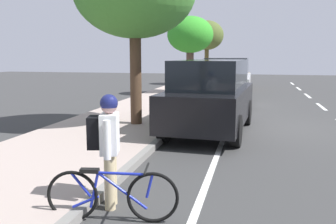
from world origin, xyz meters
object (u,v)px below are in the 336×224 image
Objects in this scene: parked_sedan_tan_nearest at (235,77)px; street_tree_mid_block at (190,36)px; bicycle_at_curb at (112,195)px; fire_hydrant at (178,99)px; parked_suv_white_second at (228,80)px; parked_suv_black_mid at (211,96)px; street_tree_near_cyclist at (207,36)px; cyclist_with_backpack at (107,140)px.

street_tree_mid_block is at bearing 64.20° from parked_sedan_tan_nearest.
bicycle_at_curb is 2.02× the size of fire_hydrant.
fire_hydrant is at bearing 82.53° from parked_sedan_tan_nearest.
parked_suv_white_second is 12.03m from bicycle_at_curb.
parked_suv_black_mid reaches higher than fire_hydrant.
parked_sedan_tan_nearest is 4.23m from street_tree_near_cyclist.
parked_suv_white_second reaches higher than bicycle_at_curb.
cyclist_with_backpack is 14.97m from street_tree_mid_block.
fire_hydrant is (0.67, -8.12, -0.40)m from cyclist_with_backpack.
parked_sedan_tan_nearest is 5.24× the size of fire_hydrant.
street_tree_near_cyclist reaches higher than parked_sedan_tan_nearest.
cyclist_with_backpack is 21.86m from street_tree_near_cyclist.
parked_sedan_tan_nearest is at bearing 131.07° from street_tree_near_cyclist.
bicycle_at_curb is at bearing 95.96° from fire_hydrant.
bicycle_at_curb is at bearing 88.37° from parked_sedan_tan_nearest.
street_tree_near_cyclist is 1.09× the size of street_tree_mid_block.
cyclist_with_backpack is at bearing 93.62° from street_tree_near_cyclist.
fire_hydrant is at bearing -85.30° from cyclist_with_backpack.
parked_suv_white_second is at bearing 102.25° from street_tree_near_cyclist.
street_tree_near_cyclist is (1.37, -21.68, 2.45)m from cyclist_with_backpack.
street_tree_mid_block is (2.15, 4.46, 2.35)m from parked_sedan_tan_nearest.
parked_suv_white_second is 4.40m from street_tree_mid_block.
bicycle_at_curb is (0.60, 12.00, -0.67)m from parked_suv_white_second.
street_tree_near_cyclist reaches higher than fire_hydrant.
street_tree_near_cyclist reaches higher than street_tree_mid_block.
parked_suv_black_mid is 1.11× the size of street_tree_near_cyclist.
bicycle_at_curb is at bearing 117.03° from cyclist_with_backpack.
parked_sedan_tan_nearest is 2.74× the size of cyclist_with_backpack.
parked_suv_black_mid is 16.58m from street_tree_near_cyclist.
street_tree_mid_block reaches higher than parked_suv_black_mid.
street_tree_near_cyclist reaches higher than parked_suv_white_second.
parked_sedan_tan_nearest is at bearing -91.63° from bicycle_at_curb.
street_tree_near_cyclist reaches higher than parked_suv_black_mid.
street_tree_mid_block is at bearing -55.48° from parked_suv_white_second.
fire_hydrant is (0.89, -8.56, 0.20)m from bicycle_at_curb.
bicycle_at_curb is 0.79m from cyclist_with_backpack.
bicycle_at_curb is (0.58, 5.86, -0.67)m from parked_suv_black_mid.
parked_suv_black_mid is at bearing 89.81° from parked_suv_white_second.
fire_hydrant is (1.45, 11.09, -0.19)m from parked_sedan_tan_nearest.
street_tree_near_cyclist is at bearing -85.87° from bicycle_at_curb.
street_tree_near_cyclist is at bearing -86.38° from cyclist_with_backpack.
street_tree_near_cyclist is (2.20, -10.13, 2.39)m from parked_suv_white_second.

